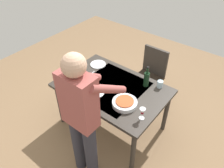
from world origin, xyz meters
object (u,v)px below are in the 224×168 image
object	(u,v)px
chair_near	(151,73)
wine_bottle	(147,79)
person_server	(82,115)
water_cup_near_right	(160,84)
dinner_plate_near	(95,92)
wine_glass_left	(142,112)
water_cup_near_left	(65,82)
dinner_plate_far	(98,64)
serving_bowl_pasta	(125,103)
dining_table	(112,91)

from	to	relation	value
chair_near	wine_bottle	distance (m)	0.68
person_server	wine_bottle	distance (m)	1.06
water_cup_near_right	dinner_plate_near	size ratio (longest dim) A/B	0.41
wine_glass_left	water_cup_near_left	xyz separation A→B (m)	(1.11, 0.12, -0.06)
dinner_plate_near	dinner_plate_far	bearing A→B (deg)	-51.97
person_server	serving_bowl_pasta	xyz separation A→B (m)	(-0.12, -0.57, -0.19)
wine_bottle	dining_table	bearing A→B (deg)	42.50
wine_glass_left	chair_near	bearing A→B (deg)	-65.54
wine_bottle	water_cup_near_left	bearing A→B (deg)	37.55
serving_bowl_pasta	water_cup_near_left	bearing A→B (deg)	11.95
chair_near	dinner_plate_far	xyz separation A→B (m)	(0.59, 0.58, 0.22)
dining_table	wine_bottle	size ratio (longest dim) A/B	4.78
wine_glass_left	dinner_plate_far	world-z (taller)	wine_glass_left
chair_near	dinner_plate_far	bearing A→B (deg)	44.80
chair_near	wine_bottle	bearing A→B (deg)	111.85
person_server	wine_bottle	xyz separation A→B (m)	(-0.13, -1.04, -0.11)
dinner_plate_near	dinner_plate_far	size ratio (longest dim) A/B	1.00
person_server	wine_glass_left	xyz separation A→B (m)	(-0.40, -0.52, -0.12)
chair_near	dinner_plate_near	distance (m)	1.12
wine_glass_left	dinner_plate_near	xyz separation A→B (m)	(0.69, -0.00, -0.10)
wine_glass_left	water_cup_near_left	distance (m)	1.11
wine_bottle	serving_bowl_pasta	size ratio (longest dim) A/B	0.99
wine_glass_left	serving_bowl_pasta	bearing A→B (deg)	-11.57
wine_bottle	wine_glass_left	size ratio (longest dim) A/B	1.96
person_server	chair_near	bearing A→B (deg)	-86.55
dining_table	person_server	bearing A→B (deg)	105.17
chair_near	wine_bottle	world-z (taller)	wine_bottle
chair_near	serving_bowl_pasta	world-z (taller)	chair_near
wine_bottle	dinner_plate_near	xyz separation A→B (m)	(0.42, 0.52, -0.10)
serving_bowl_pasta	dinner_plate_far	xyz separation A→B (m)	(0.81, -0.44, -0.03)
wine_bottle	water_cup_near_left	size ratio (longest dim) A/B	3.21
water_cup_near_right	dinner_plate_far	xyz separation A→B (m)	(0.97, 0.11, -0.04)
dinner_plate_near	wine_glass_left	bearing A→B (deg)	179.90
person_server	wine_glass_left	size ratio (longest dim) A/B	11.19
dinner_plate_far	person_server	bearing A→B (deg)	123.93
person_server	dinner_plate_far	size ratio (longest dim) A/B	7.34
dinner_plate_far	dinner_plate_near	bearing A→B (deg)	128.03
water_cup_near_left	dinner_plate_far	distance (m)	0.62
dining_table	serving_bowl_pasta	bearing A→B (deg)	152.75
dining_table	water_cup_near_right	size ratio (longest dim) A/B	14.92
water_cup_near_right	dinner_plate_far	size ratio (longest dim) A/B	0.41
wine_bottle	water_cup_near_left	world-z (taller)	wine_bottle
water_cup_near_left	dinner_plate_near	size ratio (longest dim) A/B	0.40
dining_table	dinner_plate_near	bearing A→B (deg)	66.99
water_cup_near_left	water_cup_near_right	xyz separation A→B (m)	(-1.00, -0.73, 0.00)
wine_glass_left	dinner_plate_near	world-z (taller)	wine_glass_left
water_cup_near_right	dinner_plate_far	world-z (taller)	water_cup_near_right
dinner_plate_near	chair_near	bearing A→B (deg)	-100.39
wine_bottle	serving_bowl_pasta	bearing A→B (deg)	89.28
serving_bowl_pasta	dinner_plate_near	distance (m)	0.42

